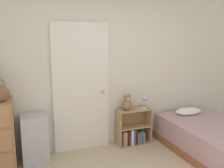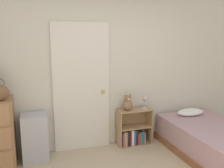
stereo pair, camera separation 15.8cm
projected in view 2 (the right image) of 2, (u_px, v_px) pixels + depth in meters
wall_back at (104, 71)px, 4.11m from camera, size 10.00×0.06×2.55m
door_closed at (82, 88)px, 3.98m from camera, size 0.91×0.09×2.05m
storage_bin at (35, 137)px, 3.71m from camera, size 0.37×0.35×0.71m
bookshelf at (133, 131)px, 4.28m from camera, size 0.58×0.26×0.62m
teddy_bear at (128, 103)px, 4.15m from camera, size 0.18×0.18×0.27m
desk_lamp at (145, 100)px, 4.20m from camera, size 0.13×0.13×0.24m
bed at (217, 143)px, 3.82m from camera, size 1.11×1.97×0.57m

